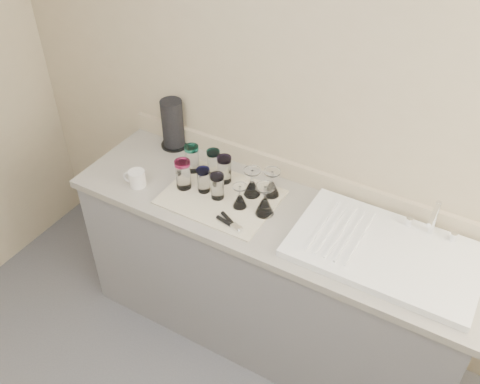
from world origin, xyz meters
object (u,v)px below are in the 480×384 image
Objects in this scene: tumbler_blue at (204,180)px; goblet_back_right at (272,187)px; goblet_front_right at (265,204)px; can_opener at (230,223)px; tumbler_cyan at (214,162)px; paper_towel_roll at (173,124)px; tumbler_purple at (224,169)px; white_mug at (137,178)px; goblet_back_left at (252,186)px; tumbler_lavender at (217,186)px; goblet_front_left at (240,199)px; tumbler_teal at (192,158)px; tumbler_magenta at (183,174)px; sink_unit at (386,251)px.

goblet_back_right reaches higher than tumbler_blue.
can_opener is (-0.10, -0.15, -0.05)m from goblet_front_right.
tumbler_cyan is 0.36m from paper_towel_roll.
white_mug is (-0.37, -0.25, -0.04)m from tumbler_purple.
goblet_back_left reaches higher than tumbler_purple.
tumbler_lavender is 0.91× the size of goblet_back_left.
goblet_back_right reaches higher than can_opener.
tumbler_teal is at bearing 160.44° from goblet_front_left.
goblet_front_right reaches higher than goblet_back_right.
paper_towel_roll is at bearing 159.79° from goblet_front_right.
tumbler_magenta reaches higher than goblet_back_right.
tumbler_teal reaches higher than tumbler_blue.
tumbler_cyan is 0.20m from tumbler_lavender.
goblet_back_right is at bearing -10.27° from paper_towel_roll.
goblet_back_left is at bearing -151.73° from goblet_back_right.
goblet_back_right is at bearing 4.82° from tumbler_purple.
tumbler_purple is (-0.88, 0.08, 0.06)m from sink_unit.
goblet_front_left is at bearing 11.80° from white_mug.
tumbler_magenta is 0.56× the size of paper_towel_roll.
white_mug is at bearing -169.15° from goblet_front_right.
goblet_back_right is (0.45, 0.03, -0.03)m from tumbler_teal.
can_opener is (0.20, -0.27, -0.06)m from tumbler_purple.
goblet_back_left is 0.92× the size of goblet_front_right.
goblet_front_right is at bearing -176.71° from sink_unit.
tumbler_lavender is at bearing -28.14° from tumbler_teal.
paper_towel_roll is (-0.61, 0.42, 0.12)m from can_opener.
goblet_front_right reaches higher than white_mug.
goblet_back_left is (0.33, 0.12, -0.03)m from tumbler_magenta.
tumbler_teal is at bearing -178.69° from tumbler_purple.
tumbler_cyan is 0.87× the size of tumbler_magenta.
sink_unit reaches higher than goblet_back_right.
goblet_front_right is at bearing 0.16° from tumbler_blue.
tumbler_magenta is at bearing 24.67° from white_mug.
paper_towel_roll reaches higher than goblet_back_left.
tumbler_blue reaches higher than can_opener.
tumbler_lavender is 0.54m from paper_towel_roll.
tumbler_lavender is (0.19, 0.02, -0.01)m from tumbler_magenta.
tumbler_purple is 0.18m from goblet_back_left.
tumbler_magenta is at bearing 160.14° from can_opener.
goblet_back_left is at bearing 95.01° from can_opener.
tumbler_cyan is 0.15m from tumbler_blue.
goblet_back_right reaches higher than goblet_front_left.
paper_towel_roll is (-0.37, 0.26, 0.06)m from tumbler_blue.
goblet_front_right is 1.29× the size of white_mug.
tumbler_purple is 0.45m from paper_towel_roll.
tumbler_teal is at bearing 53.49° from white_mug.
goblet_front_left is at bearing 101.30° from can_opener.
goblet_front_left is 0.66m from paper_towel_roll.
white_mug is at bearing 177.52° from can_opener.
paper_towel_roll is at bearing 154.68° from goblet_front_left.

